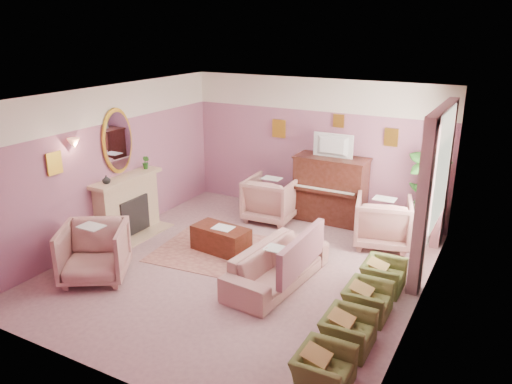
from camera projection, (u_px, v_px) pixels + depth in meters
The scene contains 48 objects.
floor at pixel (242, 268), 8.18m from camera, with size 5.50×6.00×0.01m, color gray.
ceiling at pixel (240, 96), 7.28m from camera, with size 5.50×6.00×0.01m, color white.
wall_back at pixel (315, 147), 10.23m from camera, with size 5.50×0.02×2.80m, color #825475.
wall_front at pixel (98, 265), 5.24m from camera, with size 5.50×0.02×2.80m, color #825475.
wall_left at pixel (109, 165), 8.98m from camera, with size 0.02×6.00×2.80m, color #825475.
wall_right at pixel (424, 219), 6.49m from camera, with size 0.02×6.00×2.80m, color #825475.
picture_rail_band at pixel (316, 95), 9.88m from camera, with size 5.50×0.01×0.65m, color white.
stripe_panel at pixel (437, 211), 7.68m from camera, with size 0.01×3.00×2.15m, color #97A492.
fireplace_surround at pixel (128, 207), 9.34m from camera, with size 0.30×1.40×1.10m, color tan.
fireplace_inset at pixel (132, 215), 9.35m from camera, with size 0.18×0.72×0.68m, color black.
fire_ember at pixel (135, 225), 9.39m from camera, with size 0.06×0.54×0.10m, color orange.
mantel_shelf at pixel (126, 178), 9.15m from camera, with size 0.40×1.55×0.07m, color tan.
hearth at pixel (138, 235), 9.42m from camera, with size 0.55×1.50×0.02m, color tan.
mirror_frame at pixel (117, 141), 8.99m from camera, with size 0.04×0.72×1.20m, color gold.
mirror_glass at pixel (118, 141), 8.98m from camera, with size 0.01×0.60×1.06m, color silver.
sconce_shade at pixel (74, 143), 8.03m from camera, with size 0.20×0.20×0.16m, color #F89B6C.
piano at pixel (330, 190), 9.98m from camera, with size 1.40×0.60×1.30m, color #401C14.
piano_keyshelf at pixel (324, 192), 9.66m from camera, with size 1.30×0.12×0.06m, color #401C14.
piano_keys at pixel (324, 190), 9.65m from camera, with size 1.20×0.08×0.02m, color silver.
piano_top at pixel (332, 158), 9.77m from camera, with size 1.45×0.65×0.04m, color #401C14.
television at pixel (332, 144), 9.63m from camera, with size 0.80×0.12×0.48m, color black.
print_back_left at pixel (279, 129), 10.46m from camera, with size 0.30×0.03×0.38m, color gold.
print_back_right at pixel (391, 137), 9.37m from camera, with size 0.26×0.03×0.34m, color gold.
print_back_mid at pixel (339, 121), 9.78m from camera, with size 0.22×0.03×0.26m, color gold.
print_left_wall at pixel (54, 163), 7.86m from camera, with size 0.03×0.28×0.36m, color gold.
window_blind at pixel (442, 167), 7.70m from camera, with size 0.03×1.40×1.80m, color beige.
curtain_left at pixel (422, 209), 7.10m from camera, with size 0.16×0.34×2.60m, color #9F606C.
curtain_right at pixel (443, 176), 8.63m from camera, with size 0.16×0.34×2.60m, color #9F606C.
pelmet at pixel (444, 111), 7.47m from camera, with size 0.16×2.20×0.16m, color #9F606C.
mantel_plant at pixel (146, 162), 9.55m from camera, with size 0.16×0.16×0.28m, color #26661F.
mantel_vase at pixel (106, 180), 8.69m from camera, with size 0.16×0.16×0.16m, color white.
area_rug at pixel (229, 252), 8.73m from camera, with size 2.50×1.80×0.01m, color #A16257.
coffee_table at pixel (221, 239), 8.73m from camera, with size 1.00×0.50×0.45m, color #4C1E12.
table_paper at pixel (223, 228), 8.64m from camera, with size 0.35×0.28×0.01m, color silver.
sofa at pixel (277, 259), 7.61m from camera, with size 0.67×2.00×0.81m, color tan.
sofa_throw at pixel (302, 253), 7.36m from camera, with size 0.10×1.52×0.56m, color #9F606C.
floral_armchair_left at pixel (271, 197), 10.06m from camera, with size 0.95×0.95×0.99m, color tan.
floral_armchair_right at pixel (383, 219), 8.90m from camera, with size 0.95×0.95×0.99m, color tan.
floral_armchair_front at pixel (94, 250), 7.71m from camera, with size 0.95×0.95×0.99m, color tan.
olive_chair_a at pixel (324, 364), 5.42m from camera, with size 0.47×0.67×0.58m, color #5B652F.
olive_chair_b at pixel (348, 326), 6.11m from camera, with size 0.47×0.67×0.58m, color #5B652F.
olive_chair_c at pixel (368, 296), 6.79m from camera, with size 0.47×0.67×0.58m, color #5B652F.
olive_chair_d at pixel (384, 271), 7.47m from camera, with size 0.47×0.67×0.58m, color #5B652F.
side_table at pixel (426, 222), 9.18m from camera, with size 0.52×0.52×0.70m, color silver.
side_plant_big at pixel (429, 195), 9.02m from camera, with size 0.30×0.30×0.34m, color #26661F.
side_plant_small at pixel (435, 199), 8.89m from camera, with size 0.16×0.16×0.28m, color #26661F.
palm_pot at pixel (422, 231), 9.21m from camera, with size 0.34×0.34×0.34m, color #A05B45.
palm_plant at pixel (427, 185), 8.92m from camera, with size 0.76×0.76×1.44m, color #26661F.
Camera 1 is at (3.71, -6.35, 3.80)m, focal length 35.00 mm.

